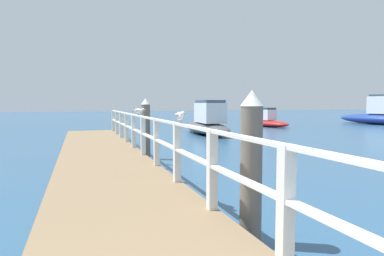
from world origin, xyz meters
TOP-DOWN VIEW (x-y plane):
  - pier_deck at (0.00, 9.16)m, footprint 2.30×18.33m
  - pier_railing at (1.07, 9.16)m, footprint 0.12×16.85m
  - dock_piling_near at (1.45, 3.77)m, footprint 0.29×0.29m
  - dock_piling_far at (1.45, 10.71)m, footprint 0.29×0.29m
  - seagull_foreground at (1.07, 5.63)m, footprint 0.18×0.48m
  - seagull_background at (1.07, 9.87)m, footprint 0.35×0.38m
  - boat_0 at (24.01, 21.65)m, footprint 3.56×7.80m
  - boat_1 at (13.39, 22.69)m, footprint 2.09×4.30m
  - boat_5 at (6.59, 18.29)m, footprint 2.25×6.24m

SIDE VIEW (x-z plane):
  - pier_deck at x=0.00m, z-range 0.00..0.38m
  - boat_1 at x=13.39m, z-range -0.25..1.23m
  - boat_5 at x=6.59m, z-range -0.33..1.66m
  - boat_0 at x=24.01m, z-range -0.43..2.14m
  - dock_piling_near at x=1.45m, z-range 0.01..1.99m
  - dock_piling_far at x=1.45m, z-range 0.01..1.99m
  - pier_railing at x=1.07m, z-range 0.51..1.59m
  - seagull_foreground at x=1.07m, z-range 1.49..1.71m
  - seagull_background at x=1.07m, z-range 1.49..1.71m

